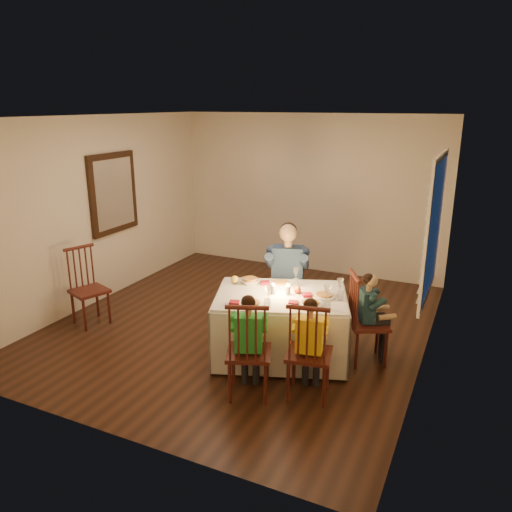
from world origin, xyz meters
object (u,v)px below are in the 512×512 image
at_px(chair_extra, 93,323).
at_px(child_yellow, 308,395).
at_px(chair_near_right, 308,395).
at_px(chair_adult, 286,326).
at_px(adult, 286,326).
at_px(child_green, 249,394).
at_px(chair_end, 366,360).
at_px(serving_bowl, 250,281).
at_px(chair_near_left, 249,394).
at_px(dining_table, 281,312).
at_px(child_teal, 366,360).

height_order(chair_extra, child_yellow, child_yellow).
height_order(chair_near_right, chair_extra, chair_near_right).
xyz_separation_m(chair_adult, chair_extra, (-2.32, -1.00, 0.00)).
xyz_separation_m(adult, child_green, (0.25, -1.62, 0.00)).
distance_m(chair_adult, chair_end, 1.23).
bearing_deg(serving_bowl, chair_near_left, -64.86).
relative_size(chair_adult, adult, 0.75).
bearing_deg(chair_near_right, dining_table, -59.79).
relative_size(dining_table, serving_bowl, 7.89).
height_order(chair_adult, chair_near_right, same).
bearing_deg(chair_near_right, chair_adult, -71.83).
height_order(dining_table, chair_extra, dining_table).
relative_size(child_yellow, child_teal, 1.01).
height_order(chair_extra, serving_bowl, serving_bowl).
height_order(chair_near_right, serving_bowl, serving_bowl).
relative_size(chair_adult, child_green, 0.97).
distance_m(chair_adult, chair_extra, 2.53).
xyz_separation_m(chair_extra, child_yellow, (3.10, -0.40, 0.00)).
relative_size(adult, child_teal, 1.32).
xyz_separation_m(dining_table, chair_extra, (-2.55, -0.23, -0.53)).
bearing_deg(chair_near_left, chair_end, -149.00).
distance_m(chair_near_right, chair_end, 1.00).
bearing_deg(chair_near_left, child_green, 180.00).
distance_m(chair_near_left, adult, 1.64).
bearing_deg(adult, child_green, -97.40).
xyz_separation_m(dining_table, child_yellow, (0.55, -0.63, -0.53)).
height_order(chair_adult, child_teal, child_teal).
height_order(dining_table, chair_end, dining_table).
bearing_deg(child_green, chair_near_right, -178.79).
distance_m(chair_extra, child_green, 2.64).
xyz_separation_m(chair_end, child_yellow, (-0.36, -0.93, 0.00)).
height_order(chair_near_left, child_teal, child_teal).
relative_size(chair_end, child_green, 0.97).
relative_size(chair_near_left, child_teal, 1.00).
bearing_deg(dining_table, chair_end, -1.26).
bearing_deg(child_teal, chair_extra, 71.06).
xyz_separation_m(chair_adult, serving_bowl, (-0.22, -0.62, 0.78)).
xyz_separation_m(chair_near_right, chair_end, (0.36, 0.93, 0.00)).
relative_size(dining_table, child_yellow, 1.65).
distance_m(dining_table, serving_bowl, 0.54).
height_order(dining_table, chair_adult, dining_table).
height_order(child_yellow, child_teal, child_yellow).
bearing_deg(chair_near_left, child_teal, -149.00).
distance_m(chair_adult, child_teal, 1.23).
distance_m(chair_adult, serving_bowl, 1.02).
bearing_deg(chair_adult, child_yellow, -76.93).
xyz_separation_m(chair_end, adult, (-1.14, 0.47, 0.00)).
distance_m(child_yellow, serving_bowl, 1.49).
bearing_deg(chair_end, adult, 40.02).
bearing_deg(chair_near_left, chair_extra, -35.06).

